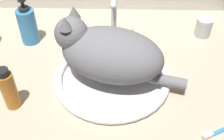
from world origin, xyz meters
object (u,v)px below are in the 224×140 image
object	(u,v)px
cat	(106,52)
metal_jar	(204,27)
faucet	(114,23)
sink_basin	(112,77)
soap_pump_bottle	(28,25)
amber_bottle	(9,89)

from	to	relation	value
cat	metal_jar	size ratio (longest dim) A/B	5.61
faucet	cat	xyz separation A→B (cm)	(-1.73, -20.37, 3.22)
sink_basin	soap_pump_bottle	xyz separation A→B (cm)	(-29.69, 19.01, 5.58)
faucet	amber_bottle	bearing A→B (deg)	-130.65
cat	metal_jar	distance (cm)	42.61
sink_basin	cat	world-z (taller)	cat
metal_jar	faucet	bearing A→B (deg)	-173.40
faucet	metal_jar	world-z (taller)	faucet
cat	amber_bottle	world-z (taller)	cat
faucet	metal_jar	bearing A→B (deg)	6.60
cat	amber_bottle	xyz separation A→B (cm)	(-25.57, -11.43, -4.06)
sink_basin	cat	bearing A→B (deg)	164.80
sink_basin	soap_pump_bottle	world-z (taller)	soap_pump_bottle
faucet	amber_bottle	world-z (taller)	faucet
faucet	cat	distance (cm)	20.70
cat	sink_basin	bearing A→B (deg)	-15.20
soap_pump_bottle	amber_bottle	size ratio (longest dim) A/B	1.30
cat	amber_bottle	distance (cm)	28.30
cat	amber_bottle	bearing A→B (deg)	-155.92
amber_bottle	sink_basin	bearing A→B (deg)	21.86
cat	metal_jar	bearing A→B (deg)	35.06
cat	amber_bottle	size ratio (longest dim) A/B	2.89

